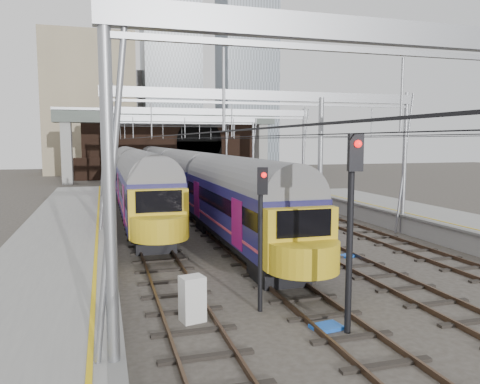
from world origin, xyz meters
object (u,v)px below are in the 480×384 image
object	(u,v)px
train_main	(173,172)
signal_near_left	(261,221)
signal_near_centre	(352,212)
train_second	(135,179)
relay_cabinet	(192,299)

from	to	relation	value
train_main	signal_near_left	world-z (taller)	train_main
signal_near_left	signal_near_centre	bearing A→B (deg)	-30.29
signal_near_left	train_second	bearing A→B (deg)	116.47
signal_near_centre	relay_cabinet	world-z (taller)	signal_near_centre
train_main	signal_near_centre	size ratio (longest dim) A/B	10.96
train_second	signal_near_centre	size ratio (longest dim) A/B	5.72
train_second	train_main	bearing A→B (deg)	63.54
train_main	relay_cabinet	size ratio (longest dim) A/B	44.58
signal_near_centre	relay_cabinet	distance (m)	5.27
signal_near_left	signal_near_centre	size ratio (longest dim) A/B	0.82
signal_near_left	train_main	bearing A→B (deg)	107.56
relay_cabinet	train_second	bearing A→B (deg)	77.41
train_second	signal_near_left	xyz separation A→B (m)	(2.29, -22.80, 0.44)
train_main	train_second	world-z (taller)	train_second
signal_near_centre	relay_cabinet	size ratio (longest dim) A/B	4.07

